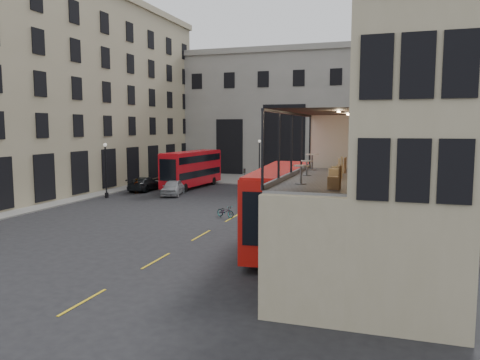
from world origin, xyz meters
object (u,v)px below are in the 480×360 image
(cafe_chair_d, at_px, (342,168))
(pedestrian_b, at_px, (269,175))
(cafe_chair_c, at_px, (337,171))
(bicycle, at_px, (225,211))
(street_lamp_b, at_px, (259,164))
(traffic_light_far, at_px, (171,166))
(car_c, at_px, (145,184))
(cafe_table_near, at_px, (301,172))
(cafe_chair_b, at_px, (334,173))
(pedestrian_a, at_px, (179,173))
(cyclist, at_px, (248,198))
(cafe_table_mid, at_px, (307,166))
(cafe_chair_a, at_px, (335,182))
(pedestrian_c, at_px, (319,176))
(car_a, at_px, (173,187))
(bus_near, at_px, (282,203))
(car_b, at_px, (292,186))
(street_lamp_a, at_px, (106,173))
(pedestrian_e, at_px, (136,186))
(pedestrian_d, at_px, (332,176))
(bus_far, at_px, (192,167))
(cafe_table_far, at_px, (312,159))
(traffic_light_near, at_px, (244,187))

(cafe_chair_d, bearing_deg, pedestrian_b, 110.21)
(cafe_chair_c, bearing_deg, bicycle, 128.73)
(street_lamp_b, distance_m, bicycle, 22.16)
(traffic_light_far, distance_m, car_c, 4.72)
(cafe_table_near, relative_size, cafe_chair_b, 0.83)
(bicycle, bearing_deg, cafe_table_near, -125.88)
(pedestrian_a, bearing_deg, cyclist, -73.08)
(traffic_light_far, distance_m, cafe_chair_d, 33.83)
(pedestrian_b, height_order, cafe_table_mid, cafe_table_mid)
(pedestrian_a, height_order, cafe_table_near, cafe_table_near)
(cafe_chair_a, bearing_deg, pedestrian_c, 99.04)
(car_a, bearing_deg, pedestrian_a, 99.31)
(pedestrian_b, bearing_deg, bus_near, -108.35)
(pedestrian_a, distance_m, cafe_table_mid, 41.47)
(car_b, height_order, cafe_chair_c, cafe_chair_c)
(street_lamp_a, bearing_deg, pedestrian_e, 70.45)
(bicycle, height_order, cafe_chair_a, cafe_chair_a)
(pedestrian_e, bearing_deg, street_lamp_b, 158.87)
(car_c, xyz_separation_m, pedestrian_d, (18.33, 14.07, 0.02))
(car_a, relative_size, cafe_chair_a, 5.21)
(traffic_light_far, bearing_deg, bicycle, -51.85)
(traffic_light_far, height_order, pedestrian_c, traffic_light_far)
(cafe_chair_a, distance_m, cafe_chair_c, 4.04)
(bus_near, bearing_deg, pedestrian_d, 92.04)
(street_lamp_a, distance_m, street_lamp_b, 19.42)
(cafe_table_near, bearing_deg, cafe_chair_d, 78.32)
(street_lamp_b, distance_m, bus_far, 8.88)
(pedestrian_a, bearing_deg, pedestrian_b, -21.11)
(bus_near, xyz_separation_m, cafe_chair_c, (3.54, -4.72, 2.33))
(pedestrian_e, height_order, cafe_table_mid, cafe_table_mid)
(street_lamp_b, xyz_separation_m, bicycle, (3.41, -21.81, -1.95))
(cafe_table_far, relative_size, cafe_chair_a, 0.97)
(traffic_light_far, relative_size, cafe_chair_c, 4.04)
(cafe_table_mid, bearing_deg, pedestrian_c, 97.32)
(cyclist, xyz_separation_m, cafe_table_mid, (7.70, -15.69, 4.18))
(pedestrian_a, xyz_separation_m, cafe_chair_d, (24.34, -32.56, 3.95))
(cafe_table_far, bearing_deg, street_lamp_a, 147.18)
(traffic_light_near, distance_m, cafe_table_far, 10.92)
(traffic_light_far, bearing_deg, cafe_chair_a, -54.87)
(pedestrian_b, height_order, cafe_chair_d, cafe_chair_d)
(pedestrian_a, height_order, cafe_chair_b, cafe_chair_b)
(pedestrian_a, xyz_separation_m, pedestrian_c, (18.34, 1.27, -0.04))
(traffic_light_near, xyz_separation_m, car_b, (0.69, 14.34, -1.61))
(street_lamp_b, bearing_deg, cafe_table_far, -69.50)
(cafe_chair_c, bearing_deg, pedestrian_b, 109.04)
(cafe_chair_b, bearing_deg, bus_near, 121.98)
(street_lamp_a, bearing_deg, pedestrian_a, 91.05)
(bicycle, distance_m, cafe_chair_d, 14.39)
(traffic_light_far, height_order, pedestrian_a, traffic_light_far)
(traffic_light_near, bearing_deg, car_a, 137.81)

